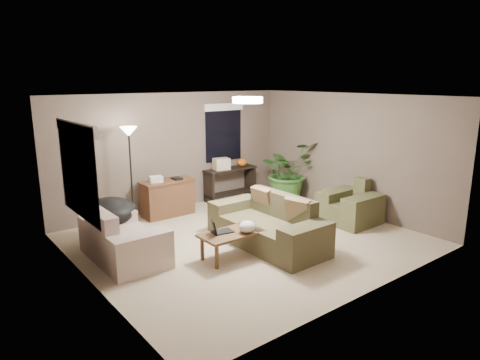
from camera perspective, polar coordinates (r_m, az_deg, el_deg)
room_shell at (r=7.30m, az=0.97°, el=1.24°), size 5.50×5.50×5.50m
main_sofa at (r=7.38m, az=3.82°, el=-6.38°), size 0.95×2.20×0.85m
throw_pillows at (r=7.43m, az=5.34°, el=-3.37°), size 0.32×1.37×0.47m
loveseat at (r=7.00m, az=-15.45°, el=-7.93°), size 0.90×1.60×0.85m
armchair at (r=8.74m, az=14.46°, el=-3.58°), size 0.95×1.00×0.85m
coffee_table at (r=6.81m, az=-1.18°, el=-7.49°), size 1.00×0.55×0.42m
laptop at (r=6.76m, az=-2.85°, el=-6.59°), size 0.42×0.28×0.24m
plastic_bag at (r=6.76m, az=0.94°, el=-6.24°), size 0.31×0.29×0.19m
desk at (r=8.98m, az=-9.60°, el=-2.35°), size 1.10×0.50×0.75m
desk_papers at (r=8.80m, az=-10.57°, el=0.13°), size 0.69×0.29×0.12m
console_table at (r=10.03m, az=-1.31°, el=-0.15°), size 1.30×0.40×0.75m
pumpkin at (r=10.15m, az=0.26°, el=2.35°), size 0.25×0.25×0.18m
cardboard_box at (r=9.79m, az=-2.50°, el=2.16°), size 0.39×0.32×0.26m
papasan_chair at (r=7.72m, az=-16.91°, el=-4.70°), size 0.99×0.99×0.80m
floor_lamp at (r=8.32m, az=-14.54°, el=4.75°), size 0.32×0.32×1.91m
ceiling_fixture at (r=7.14m, az=1.00°, el=10.61°), size 0.50×0.50×0.10m
houseplant at (r=9.94m, az=6.32°, el=0.27°), size 1.26×1.40×1.09m
cat_scratching_post at (r=9.30m, az=11.89°, el=-2.95°), size 0.32×0.32×0.50m
window_left at (r=6.19m, az=-20.97°, el=3.18°), size 0.05×1.56×1.33m
window_back at (r=9.94m, az=-2.19°, el=7.62°), size 1.06×0.05×1.33m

